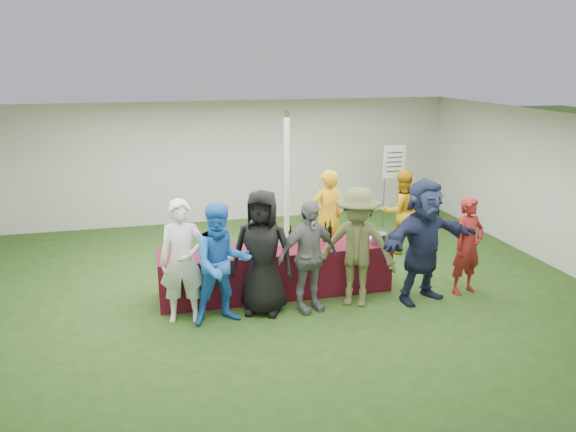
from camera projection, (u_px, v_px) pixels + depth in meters
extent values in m
plane|color=#284719|center=(275.00, 285.00, 9.20)|extent=(60.00, 60.00, 0.00)
plane|color=white|center=(235.00, 161.00, 12.57)|extent=(10.00, 0.00, 10.00)
plane|color=white|center=(371.00, 313.00, 5.10)|extent=(10.00, 0.00, 10.00)
plane|color=white|center=(547.00, 188.00, 10.01)|extent=(0.00, 8.00, 8.00)
plane|color=white|center=(274.00, 119.00, 8.47)|extent=(10.00, 10.00, 0.00)
cylinder|color=silver|center=(287.00, 187.00, 10.08)|extent=(0.10, 0.10, 2.70)
cube|color=maroon|center=(276.00, 270.00, 8.79)|extent=(3.60, 0.80, 0.75)
cylinder|color=black|center=(291.00, 238.00, 8.83)|extent=(0.07, 0.07, 0.22)
cylinder|color=black|center=(291.00, 228.00, 8.79)|extent=(0.03, 0.03, 0.08)
cylinder|color=maroon|center=(291.00, 225.00, 8.78)|extent=(0.03, 0.03, 0.02)
cylinder|color=black|center=(300.00, 236.00, 8.91)|extent=(0.07, 0.07, 0.22)
cylinder|color=black|center=(300.00, 227.00, 8.87)|extent=(0.03, 0.03, 0.08)
cylinder|color=maroon|center=(301.00, 224.00, 8.85)|extent=(0.03, 0.03, 0.02)
cylinder|color=black|center=(311.00, 236.00, 8.91)|extent=(0.07, 0.07, 0.22)
cylinder|color=black|center=(311.00, 227.00, 8.87)|extent=(0.03, 0.03, 0.08)
cylinder|color=maroon|center=(311.00, 224.00, 8.85)|extent=(0.03, 0.03, 0.02)
cylinder|color=black|center=(314.00, 235.00, 8.95)|extent=(0.07, 0.07, 0.22)
cylinder|color=black|center=(314.00, 226.00, 8.90)|extent=(0.03, 0.03, 0.08)
cylinder|color=maroon|center=(314.00, 223.00, 8.89)|extent=(0.03, 0.03, 0.02)
cylinder|color=black|center=(325.00, 235.00, 8.97)|extent=(0.07, 0.07, 0.22)
cylinder|color=black|center=(325.00, 226.00, 8.93)|extent=(0.03, 0.03, 0.08)
cylinder|color=maroon|center=(325.00, 223.00, 8.92)|extent=(0.03, 0.03, 0.02)
cylinder|color=black|center=(330.00, 233.00, 9.06)|extent=(0.07, 0.07, 0.22)
cylinder|color=black|center=(330.00, 224.00, 9.02)|extent=(0.03, 0.03, 0.08)
cylinder|color=maroon|center=(330.00, 221.00, 9.00)|extent=(0.03, 0.03, 0.02)
cylinder|color=silver|center=(185.00, 261.00, 8.12)|extent=(0.06, 0.06, 0.00)
cylinder|color=silver|center=(184.00, 259.00, 8.11)|extent=(0.01, 0.01, 0.07)
cylinder|color=silver|center=(184.00, 253.00, 8.08)|extent=(0.06, 0.06, 0.08)
cylinder|color=silver|center=(203.00, 261.00, 8.13)|extent=(0.06, 0.06, 0.00)
cylinder|color=silver|center=(203.00, 258.00, 8.12)|extent=(0.01, 0.01, 0.07)
cylinder|color=silver|center=(203.00, 253.00, 8.10)|extent=(0.06, 0.06, 0.08)
cylinder|color=silver|center=(229.00, 257.00, 8.29)|extent=(0.06, 0.06, 0.00)
cylinder|color=silver|center=(229.00, 254.00, 8.28)|extent=(0.01, 0.01, 0.07)
cylinder|color=silver|center=(229.00, 249.00, 8.26)|extent=(0.06, 0.06, 0.08)
cylinder|color=#440711|center=(229.00, 251.00, 8.27)|extent=(0.05, 0.05, 0.02)
cylinder|color=silver|center=(261.00, 255.00, 8.39)|extent=(0.06, 0.06, 0.00)
cylinder|color=silver|center=(261.00, 252.00, 8.37)|extent=(0.01, 0.01, 0.07)
cylinder|color=silver|center=(261.00, 247.00, 8.35)|extent=(0.06, 0.06, 0.08)
cylinder|color=silver|center=(359.00, 246.00, 8.76)|extent=(0.06, 0.06, 0.00)
cylinder|color=silver|center=(359.00, 244.00, 8.75)|extent=(0.01, 0.01, 0.07)
cylinder|color=silver|center=(359.00, 239.00, 8.73)|extent=(0.06, 0.06, 0.08)
cylinder|color=silver|center=(231.00, 257.00, 8.27)|extent=(0.06, 0.06, 0.00)
cylinder|color=silver|center=(230.00, 255.00, 8.26)|extent=(0.01, 0.01, 0.07)
cylinder|color=silver|center=(230.00, 250.00, 8.24)|extent=(0.06, 0.06, 0.08)
cylinder|color=silver|center=(280.00, 240.00, 8.76)|extent=(0.07, 0.07, 0.20)
cylinder|color=silver|center=(280.00, 233.00, 8.73)|extent=(0.03, 0.03, 0.03)
cube|color=white|center=(364.00, 239.00, 9.08)|extent=(0.25, 0.18, 0.03)
cylinder|color=slate|center=(379.00, 239.00, 8.84)|extent=(0.25, 0.25, 0.18)
cylinder|color=slate|center=(383.00, 203.00, 12.17)|extent=(0.02, 0.02, 1.10)
cylinder|color=slate|center=(400.00, 202.00, 12.26)|extent=(0.02, 0.02, 1.10)
cube|color=white|center=(394.00, 162.00, 11.97)|extent=(0.50, 0.02, 0.70)
cube|color=black|center=(395.00, 153.00, 11.90)|extent=(0.36, 0.01, 0.02)
cube|color=black|center=(395.00, 157.00, 11.93)|extent=(0.36, 0.01, 0.02)
cube|color=black|center=(394.00, 162.00, 11.96)|extent=(0.36, 0.01, 0.02)
cube|color=black|center=(394.00, 167.00, 11.98)|extent=(0.36, 0.01, 0.02)
cube|color=black|center=(394.00, 171.00, 12.01)|extent=(0.36, 0.01, 0.02)
imported|color=#EDA612|center=(327.00, 217.00, 9.95)|extent=(0.68, 0.50, 1.72)
imported|color=#CD9612|center=(401.00, 211.00, 10.56)|extent=(0.80, 0.64, 1.60)
imported|color=white|center=(183.00, 261.00, 7.74)|extent=(0.70, 0.51, 1.76)
imported|color=blue|center=(222.00, 264.00, 7.69)|extent=(0.90, 0.74, 1.73)
imported|color=black|center=(262.00, 253.00, 7.99)|extent=(1.05, 0.89, 1.83)
imported|color=slate|center=(308.00, 256.00, 8.08)|extent=(1.05, 0.65, 1.66)
imported|color=brown|center=(357.00, 247.00, 8.25)|extent=(1.35, 1.15, 1.81)
imported|color=#1E2644|center=(423.00, 241.00, 8.39)|extent=(1.85, 1.03, 1.90)
imported|color=maroon|center=(468.00, 246.00, 8.71)|extent=(0.64, 0.50, 1.55)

